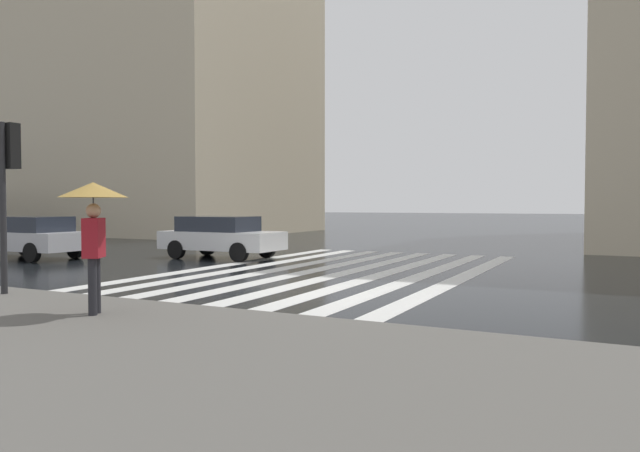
# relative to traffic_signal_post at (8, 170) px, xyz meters

# --- Properties ---
(ground_plane) EXTENTS (220.00, 220.00, 0.00)m
(ground_plane) POSITION_rel_traffic_signal_post_xyz_m (3.51, -4.79, -2.45)
(ground_plane) COLOR black
(zebra_crossing) EXTENTS (13.00, 7.50, 0.01)m
(zebra_crossing) POSITION_rel_traffic_signal_post_xyz_m (7.51, -3.26, -2.45)
(zebra_crossing) COLOR silver
(zebra_crossing) RESTS_ON ground_plane
(haussmann_block_mid) EXTENTS (14.28, 29.40, 22.08)m
(haussmann_block_mid) POSITION_rel_traffic_signal_post_xyz_m (23.16, 23.05, 8.36)
(haussmann_block_mid) COLOR beige
(haussmann_block_mid) RESTS_ON ground_plane
(traffic_signal_post) EXTENTS (0.44, 0.30, 3.18)m
(traffic_signal_post) POSITION_rel_traffic_signal_post_xyz_m (0.00, 0.00, 0.00)
(traffic_signal_post) COLOR #232326
(traffic_signal_post) RESTS_ON sidewalk_pavement
(car_white) EXTENTS (1.85, 4.10, 1.41)m
(car_white) POSITION_rel_traffic_signal_post_xyz_m (9.01, 1.74, -1.69)
(car_white) COLOR silver
(car_white) RESTS_ON ground_plane
(car_silver) EXTENTS (1.85, 4.10, 1.41)m
(car_silver) POSITION_rel_traffic_signal_post_xyz_m (6.01, 7.36, -1.69)
(car_silver) COLOR #B7B7BC
(car_silver) RESTS_ON ground_plane
(pedestrian_in_red_jacket) EXTENTS (1.02, 1.02, 2.00)m
(pedestrian_in_red_jacket) POSITION_rel_traffic_signal_post_xyz_m (-0.87, -3.14, -0.68)
(pedestrian_in_red_jacket) COLOR maroon
(pedestrian_in_red_jacket) RESTS_ON sidewalk_pavement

